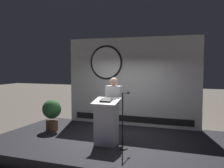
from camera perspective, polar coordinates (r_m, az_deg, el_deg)
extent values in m
plane|color=#6B6056|center=(7.36, -0.09, -14.06)|extent=(40.00, 40.00, 0.00)
cube|color=black|center=(7.32, -0.09, -12.95)|extent=(6.40, 4.00, 0.30)
cube|color=silver|center=(8.76, 4.21, 0.49)|extent=(4.45, 0.10, 2.88)
cylinder|color=black|center=(8.98, -1.28, 4.62)|extent=(1.15, 0.02, 1.15)
cylinder|color=white|center=(8.98, -1.29, 4.62)|extent=(1.03, 0.02, 1.03)
cube|color=black|center=(8.87, 4.06, -7.42)|extent=(4.01, 0.02, 0.20)
cube|color=silver|center=(6.69, -1.23, -8.55)|extent=(0.52, 0.40, 1.06)
cube|color=silver|center=(6.59, -1.23, -3.79)|extent=(0.64, 0.50, 0.17)
cube|color=black|center=(6.56, -1.30, -3.42)|extent=(0.28, 0.20, 0.07)
cylinder|color=black|center=(7.15, 0.36, -8.69)|extent=(0.26, 0.26, 0.83)
cube|color=white|center=(7.02, 0.36, -2.93)|extent=(0.40, 0.24, 0.62)
sphere|color=tan|center=(6.98, 0.37, 0.49)|extent=(0.22, 0.22, 0.22)
cylinder|color=black|center=(6.53, 2.26, -13.59)|extent=(0.24, 0.24, 0.02)
cylinder|color=black|center=(6.36, 2.28, -7.88)|extent=(0.03, 0.03, 1.35)
cylinder|color=black|center=(6.47, 2.91, -2.06)|extent=(0.02, 0.44, 0.02)
sphere|color=#262626|center=(6.68, 3.49, -1.86)|extent=(0.07, 0.07, 0.07)
cylinder|color=brown|center=(8.44, -12.71, -8.61)|extent=(0.36, 0.36, 0.30)
sphere|color=#2D6B33|center=(8.34, -12.77, -5.26)|extent=(0.57, 0.57, 0.57)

